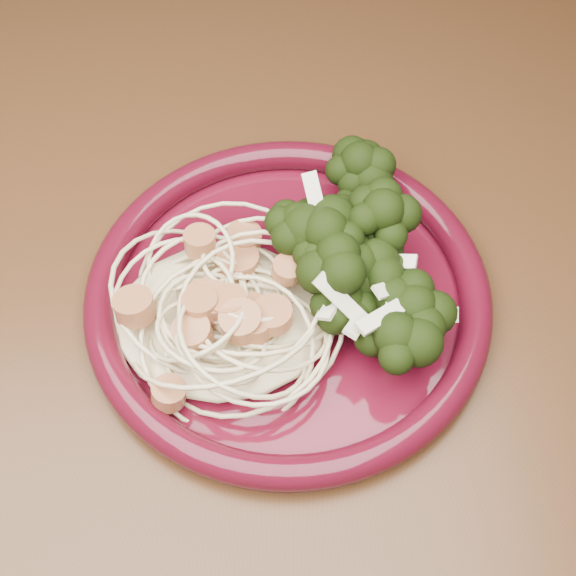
% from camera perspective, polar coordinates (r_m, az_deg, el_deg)
% --- Properties ---
extents(dining_table, '(1.20, 0.80, 0.75)m').
position_cam_1_polar(dining_table, '(0.67, 3.63, -4.04)').
color(dining_table, '#472814').
rests_on(dining_table, ground).
extents(dinner_plate, '(0.38, 0.38, 0.02)m').
position_cam_1_polar(dinner_plate, '(0.57, -0.00, -0.53)').
color(dinner_plate, '#470817').
rests_on(dinner_plate, dining_table).
extents(spaghetti_pile, '(0.19, 0.18, 0.03)m').
position_cam_1_polar(spaghetti_pile, '(0.55, -4.77, -1.60)').
color(spaghetti_pile, beige).
rests_on(spaghetti_pile, dinner_plate).
extents(scallop_cluster, '(0.19, 0.19, 0.05)m').
position_cam_1_polar(scallop_cluster, '(0.51, -5.08, 0.79)').
color(scallop_cluster, '#BE7C52').
rests_on(scallop_cluster, spaghetti_pile).
extents(broccoli_pile, '(0.16, 0.20, 0.06)m').
position_cam_1_polar(broccoli_pile, '(0.56, 5.67, 2.98)').
color(broccoli_pile, black).
rests_on(broccoli_pile, dinner_plate).
extents(onion_garnish, '(0.11, 0.13, 0.05)m').
position_cam_1_polar(onion_garnish, '(0.53, 5.98, 5.23)').
color(onion_garnish, beige).
rests_on(onion_garnish, broccoli_pile).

